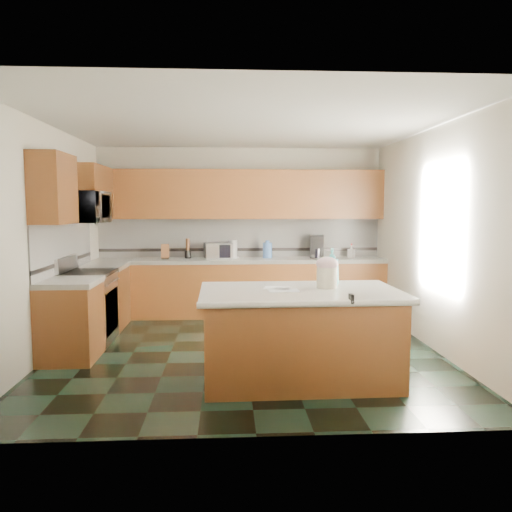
{
  "coord_description": "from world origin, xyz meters",
  "views": [
    {
      "loc": [
        -0.21,
        -5.92,
        1.73
      ],
      "look_at": [
        0.15,
        0.35,
        1.12
      ],
      "focal_mm": 35.0,
      "sensor_mm": 36.0,
      "label": 1
    }
  ],
  "objects": [
    {
      "name": "island_bullnose",
      "position": [
        0.5,
        -1.65,
        0.89
      ],
      "size": [
        1.97,
        0.09,
        0.06
      ],
      "primitive_type": "cylinder",
      "rotation": [
        0.0,
        1.57,
        0.01
      ],
      "color": "white",
      "rests_on": "island_base"
    },
    {
      "name": "utensil_bundle",
      "position": [
        -0.85,
        2.08,
        1.14
      ],
      "size": [
        0.06,
        0.06,
        0.19
      ],
      "primitive_type": "cylinder",
      "color": "#472814",
      "rests_on": "utensil_crock"
    },
    {
      "name": "range_oven_door",
      "position": [
        -1.71,
        0.5,
        0.4
      ],
      "size": [
        0.02,
        0.68,
        0.55
      ],
      "primitive_type": "cube",
      "color": "black",
      "rests_on": "range_body"
    },
    {
      "name": "treat_jar_knob",
      "position": [
        0.79,
        -0.96,
        1.22
      ],
      "size": [
        0.07,
        0.03,
        0.03
      ],
      "primitive_type": "cylinder",
      "rotation": [
        0.0,
        1.57,
        0.0
      ],
      "color": "tan",
      "rests_on": "treat_jar_lid"
    },
    {
      "name": "water_jug",
      "position": [
        0.43,
        2.06,
        1.04
      ],
      "size": [
        0.15,
        0.15,
        0.25
      ],
      "primitive_type": "cylinder",
      "color": "#4571BA",
      "rests_on": "back_countertop"
    },
    {
      "name": "left_accent_band",
      "position": [
        -2.28,
        0.55,
        1.04
      ],
      "size": [
        0.01,
        2.3,
        0.05
      ],
      "primitive_type": "cube",
      "color": "black",
      "rests_on": "wall_left"
    },
    {
      "name": "toaster_oven_door",
      "position": [
        -0.36,
        1.91,
        1.04
      ],
      "size": [
        0.39,
        0.01,
        0.21
      ],
      "primitive_type": "cube",
      "color": "black",
      "rests_on": "toaster_oven"
    },
    {
      "name": "water_jug_neck",
      "position": [
        0.43,
        2.06,
        1.19
      ],
      "size": [
        0.07,
        0.07,
        0.04
      ],
      "primitive_type": "cylinder",
      "color": "#4571BA",
      "rests_on": "water_jug"
    },
    {
      "name": "soap_back_cap",
      "position": [
        1.8,
        2.05,
        1.13
      ],
      "size": [
        0.02,
        0.02,
        0.03
      ],
      "primitive_type": "cylinder",
      "color": "red",
      "rests_on": "soap_bottle_back"
    },
    {
      "name": "microwave",
      "position": [
        -2.0,
        0.5,
        1.73
      ],
      "size": [
        0.5,
        0.73,
        0.41
      ],
      "primitive_type": "imported",
      "rotation": [
        0.0,
        0.0,
        1.57
      ],
      "color": "#B7B7BC",
      "rests_on": "wall_left"
    },
    {
      "name": "utensil_crock",
      "position": [
        -0.85,
        2.08,
        0.98
      ],
      "size": [
        0.1,
        0.1,
        0.13
      ],
      "primitive_type": "cylinder",
      "color": "black",
      "rests_on": "back_countertop"
    },
    {
      "name": "left_upper_cab_rear",
      "position": [
        -2.13,
        1.42,
        1.94
      ],
      "size": [
        0.33,
        1.09,
        0.78
      ],
      "primitive_type": "cube",
      "color": "black",
      "rests_on": "wall_left"
    },
    {
      "name": "coffee_carafe",
      "position": [
        1.24,
        2.03,
        1.0
      ],
      "size": [
        0.15,
        0.15,
        0.15
      ],
      "primitive_type": "cylinder",
      "color": "black",
      "rests_on": "back_countertop"
    },
    {
      "name": "wall_back",
      "position": [
        0.0,
        2.32,
        1.35
      ],
      "size": [
        4.6,
        0.04,
        2.7
      ],
      "primitive_type": "cube",
      "color": "beige",
      "rests_on": "ground"
    },
    {
      "name": "wall_front",
      "position": [
        0.0,
        -2.32,
        1.35
      ],
      "size": [
        4.6,
        0.04,
        2.7
      ],
      "primitive_type": "cube",
      "color": "beige",
      "rests_on": "ground"
    },
    {
      "name": "wall_left",
      "position": [
        -2.32,
        0.0,
        1.35
      ],
      "size": [
        0.04,
        4.6,
        2.7
      ],
      "primitive_type": "cube",
      "color": "beige",
      "rests_on": "ground"
    },
    {
      "name": "treat_jar",
      "position": [
        0.79,
        -0.96,
        1.03
      ],
      "size": [
        0.21,
        0.21,
        0.21
      ],
      "primitive_type": "cylinder",
      "rotation": [
        0.0,
        0.0,
        0.02
      ],
      "color": "#EEE3C5",
      "rests_on": "island_top"
    },
    {
      "name": "back_upper_cab",
      "position": [
        0.0,
        2.13,
        1.94
      ],
      "size": [
        4.6,
        0.33,
        0.78
      ],
      "primitive_type": "cube",
      "color": "black",
      "rests_on": "wall_back"
    },
    {
      "name": "paper_towel_base",
      "position": [
        -0.12,
        2.1,
        0.93
      ],
      "size": [
        0.19,
        0.19,
        0.01
      ],
      "primitive_type": "cylinder",
      "color": "#B7B7BC",
      "rests_on": "back_countertop"
    },
    {
      "name": "left_counter_front",
      "position": [
        -2.0,
        -0.24,
        0.89
      ],
      "size": [
        0.64,
        0.72,
        0.06
      ],
      "primitive_type": "cube",
      "color": "white",
      "rests_on": "left_base_cab_front"
    },
    {
      "name": "coffee_maker",
      "position": [
        1.24,
        2.08,
        1.1
      ],
      "size": [
        0.25,
        0.27,
        0.37
      ],
      "primitive_type": "cube",
      "rotation": [
        0.0,
        0.0,
        -0.16
      ],
      "color": "black",
      "rests_on": "back_countertop"
    },
    {
      "name": "treat_jar_lid",
      "position": [
        0.79,
        -0.96,
        1.17
      ],
      "size": [
        0.22,
        0.22,
        0.14
      ],
      "primitive_type": "ellipsoid",
      "color": "beige",
      "rests_on": "treat_jar"
    },
    {
      "name": "paper_sheet_a",
      "position": [
        0.34,
        -1.1,
        0.92
      ],
      "size": [
        0.31,
        0.24,
        0.0
      ],
      "primitive_type": "cube",
      "rotation": [
        0.0,
        0.0,
        0.03
      ],
      "color": "white",
      "rests_on": "island_top"
    },
    {
      "name": "range_backguard",
      "position": [
        -2.26,
        0.5,
        1.02
      ],
      "size": [
        0.06,
        0.76,
        0.18
      ],
      "primitive_type": "cube",
      "color": "#B7B7BC",
      "rests_on": "range_body"
    },
    {
      "name": "range_handle",
      "position": [
        -1.68,
        0.5,
        0.78
      ],
      "size": [
        0.02,
        0.66,
        0.02
      ],
      "primitive_type": "cylinder",
      "rotation": [
        1.57,
        0.0,
        0.0
      ],
      "color": "#B7B7BC",
      "rests_on": "range_body"
    },
    {
      "name": "range_cooktop",
      "position": [
        -2.0,
        0.5,
        0.9
      ],
      "size": [
        0.62,
        0.78,
        0.04
      ],
      "primitive_type": "cube",
      "color": "black",
      "rests_on": "range_body"
    },
    {
      "name": "knife_block",
      "position": [
        -1.2,
        2.05,
        1.03
      ],
      "size": [
        0.13,
        0.17,
        0.25
      ],
      "primitive_type": "cube",
      "rotation": [
        -0.31,
        0.0,
        0.07
      ],
      "color": "#472814",
      "rests_on": "back_countertop"
    },
    {
      "name": "island_top",
      "position": [
        0.5,
        -1.06,
        0.89
      ],
      "size": [
        1.99,
        1.2,
        0.06
      ],
      "primitive_type": "cube",
      "rotation": [
        0.0,
        0.0,
        0.01
      ],
      "color": "white",
      "rests_on": "island_base"
    },
    {
      "name": "soap_bottle_back",
      "position": [
        1.8,
        2.05,
        1.02
      ],
      "size": [
        0.13,
        0.13,
        0.2
      ],
      "primitive_type": "imported",
      "rotation": [
        0.0,
        0.0,
        0.72
      ],
      "color": "white",
      "rests_on": "back_countertop"
    },
    {
      "name": "range_body",
      "position": [
        -2.0,
        0.5,
        0.44
      ],
      "size": [
        0.6,
        0.76,
        0.88
      ],
      "primitive_type": "cube",
      "color": "#B7B7BC",
      "rests_on": "ground"
    },
    {
      "name": "back_base_cab",
      "position": [
        0.0,
        2.0,
        0.43
      ],
      "size": [
        4.6,
        0.6,
        0.86
      ],
      "primitive_type": "cube",
      "color": "black",
      "rests_on": "ground"
    },
    {
      "name": "clamp_handle",
      "position": [
        0.88,
        -1.68,
        0.91
      ],
      "size": [
        0.01,
        0.06,
        0.01
      ],
      "primitive_type": "cylinder",
      "rotation": [
        1.57,
        0.0,
        0.0
      ],
      "color": "black",
      "rests_on": "island_top"
    },
    {
      "name": "toaster_oven",
      "position": [
        -0.36,
        2.05,
        1.04
      ],
      "size": [
        0.47,
        0.36,
        0.25
      ],
      "primitive_type": "cube",
      "rotation": [
        0.0,
        0.0,
        0.18
      ],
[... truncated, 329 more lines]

